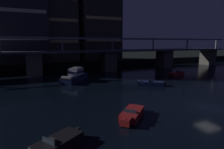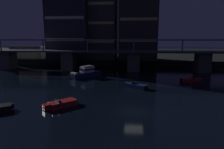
% 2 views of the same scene
% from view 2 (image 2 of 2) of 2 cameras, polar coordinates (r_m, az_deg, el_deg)
% --- Properties ---
extents(ground_plane, '(400.00, 400.00, 0.00)m').
position_cam_2_polar(ground_plane, '(27.33, 6.33, -10.54)').
color(ground_plane, black).
extents(far_riverbank, '(240.00, 80.00, 2.20)m').
position_cam_2_polar(far_riverbank, '(108.00, 6.04, 5.76)').
color(far_riverbank, black).
rests_on(far_riverbank, ground).
extents(river_bridge, '(85.67, 6.40, 9.38)m').
position_cam_2_polar(river_bridge, '(59.92, 6.18, 4.88)').
color(river_bridge, '#4C4944').
rests_on(river_bridge, ground).
extents(tower_west_low, '(13.93, 13.89, 35.57)m').
position_cam_2_polar(tower_west_low, '(75.10, -11.88, 17.92)').
color(tower_west_low, '#282833').
rests_on(tower_west_low, far_riverbank).
extents(tower_west_tall, '(10.08, 13.97, 32.03)m').
position_cam_2_polar(tower_west_tall, '(76.48, -2.58, 16.64)').
color(tower_west_tall, '#423D38').
rests_on(tower_west_tall, far_riverbank).
extents(tower_central, '(12.87, 9.75, 34.40)m').
position_cam_2_polar(tower_central, '(71.88, 7.53, 17.92)').
color(tower_central, '#38332D').
rests_on(tower_central, far_riverbank).
extents(waterfront_pavilion, '(12.40, 7.40, 4.70)m').
position_cam_2_polar(waterfront_pavilion, '(81.56, -22.69, 5.88)').
color(waterfront_pavilion, '#B2AD9E').
rests_on(waterfront_pavilion, far_riverbank).
extents(cabin_cruiser_near_left, '(7.30, 8.43, 2.79)m').
position_cam_2_polar(cabin_cruiser_near_left, '(50.93, -7.37, 0.49)').
color(cabin_cruiser_near_left, '#19234C').
rests_on(cabin_cruiser_near_left, ground).
extents(speedboat_near_center, '(5.20, 2.70, 1.16)m').
position_cam_2_polar(speedboat_near_center, '(48.50, 21.61, -1.42)').
color(speedboat_near_center, maroon).
rests_on(speedboat_near_center, ground).
extents(speedboat_near_right, '(4.37, 4.40, 1.16)m').
position_cam_2_polar(speedboat_near_right, '(29.87, -14.30, -8.12)').
color(speedboat_near_right, maroon).
rests_on(speedboat_near_right, ground).
extents(speedboat_mid_left, '(4.78, 3.83, 1.16)m').
position_cam_2_polar(speedboat_mid_left, '(39.71, 7.00, -3.26)').
color(speedboat_mid_left, '#19234C').
rests_on(speedboat_mid_left, ground).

